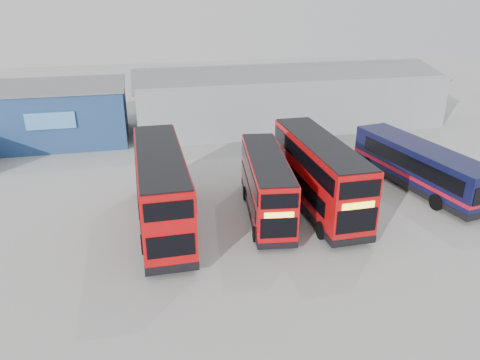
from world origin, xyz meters
The scene contains 7 objects.
ground_plane centered at (0.00, 0.00, 0.00)m, with size 120.00×120.00×0.00m, color gray.
office_block centered at (-14.00, 17.99, 2.58)m, with size 12.30×8.32×5.12m.
maintenance_shed centered at (8.00, 20.00, 2.60)m, with size 30.50×12.00×5.89m.
double_decker_left centered at (-5.80, -0.67, 2.36)m, with size 2.97×11.28×4.75m.
double_decker_centre centered at (0.62, -0.50, 1.96)m, with size 3.36×9.51×3.94m.
double_decker_right centered at (4.12, -0.28, 2.29)m, with size 2.95×10.96×4.61m.
single_decker_blue centered at (12.26, 1.23, 1.56)m, with size 4.68×11.85×3.14m.
Camera 1 is at (-6.61, -26.01, 13.81)m, focal length 35.00 mm.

